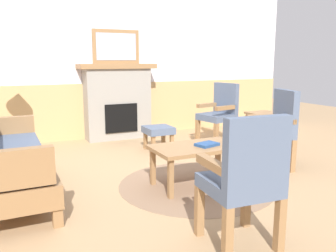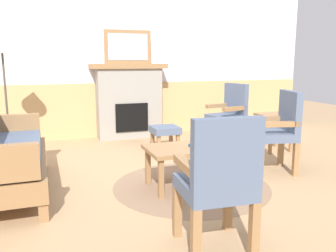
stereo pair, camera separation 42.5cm
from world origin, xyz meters
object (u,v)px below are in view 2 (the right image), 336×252
at_px(framed_picture, 128,47).
at_px(armchair_front_left, 219,178).
at_px(side_table, 274,122).
at_px(book_on_table, 202,145).
at_px(armchair_near_fireplace, 229,112).
at_px(footstool, 165,131).
at_px(floor_lamp_by_couch, 2,52).
at_px(couch, 4,154).
at_px(coffee_table, 192,151).
at_px(fireplace, 129,100).
at_px(armchair_by_window_left, 279,128).

bearing_deg(framed_picture, armchair_front_left, -94.63).
bearing_deg(side_table, book_on_table, -148.05).
relative_size(armchair_near_fireplace, armchair_front_left, 1.00).
height_order(footstool, floor_lamp_by_couch, floor_lamp_by_couch).
height_order(framed_picture, book_on_table, framed_picture).
bearing_deg(framed_picture, couch, -130.42).
relative_size(armchair_near_fireplace, side_table, 1.78).
xyz_separation_m(armchair_front_left, side_table, (2.13, 2.27, -0.10)).
height_order(framed_picture, armchair_near_fireplace, framed_picture).
relative_size(framed_picture, footstool, 2.00).
relative_size(coffee_table, floor_lamp_by_couch, 0.57).
bearing_deg(side_table, footstool, 159.72).
distance_m(couch, footstool, 2.37).
height_order(couch, side_table, couch).
relative_size(fireplace, floor_lamp_by_couch, 0.77).
bearing_deg(footstool, armchair_front_left, -102.05).
bearing_deg(coffee_table, armchair_by_window_left, 6.23).
bearing_deg(book_on_table, side_table, 31.95).
distance_m(armchair_by_window_left, side_table, 1.05).
distance_m(fireplace, couch, 2.82).
xyz_separation_m(book_on_table, side_table, (1.68, 1.05, -0.02)).
bearing_deg(armchair_front_left, side_table, 46.75).
height_order(book_on_table, floor_lamp_by_couch, floor_lamp_by_couch).
distance_m(armchair_by_window_left, armchair_front_left, 2.09).
bearing_deg(footstool, coffee_table, -99.05).
xyz_separation_m(fireplace, couch, (-1.82, -2.14, -0.26)).
height_order(footstool, armchair_near_fireplace, armchair_near_fireplace).
height_order(framed_picture, floor_lamp_by_couch, framed_picture).
xyz_separation_m(framed_picture, armchair_near_fireplace, (1.34, -1.13, -1.02)).
distance_m(book_on_table, armchair_near_fireplace, 1.97).
distance_m(coffee_table, floor_lamp_by_couch, 2.90).
xyz_separation_m(armchair_near_fireplace, side_table, (0.48, -0.50, -0.10)).
relative_size(fireplace, armchair_front_left, 1.33).
height_order(armchair_near_fireplace, armchair_by_window_left, same).
xyz_separation_m(couch, armchair_by_window_left, (3.05, -0.36, 0.14)).
distance_m(armchair_near_fireplace, floor_lamp_by_couch, 3.37).
bearing_deg(armchair_by_window_left, framed_picture, 116.30).
xyz_separation_m(armchair_near_fireplace, armchair_by_window_left, (-0.11, -1.37, 0.00)).
xyz_separation_m(fireplace, armchair_by_window_left, (1.23, -2.50, -0.11)).
bearing_deg(floor_lamp_by_couch, armchair_near_fireplace, -6.98).
relative_size(couch, armchair_front_left, 1.84).
bearing_deg(footstool, side_table, -20.28).
bearing_deg(couch, side_table, 7.91).
relative_size(fireplace, framed_picture, 1.62).
distance_m(fireplace, armchair_by_window_left, 2.79).
distance_m(armchair_front_left, floor_lamp_by_couch, 3.64).
distance_m(coffee_table, armchair_by_window_left, 1.21).
bearing_deg(armchair_by_window_left, coffee_table, -173.77).
xyz_separation_m(couch, footstool, (2.11, 1.07, -0.11)).
distance_m(book_on_table, side_table, 1.98).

